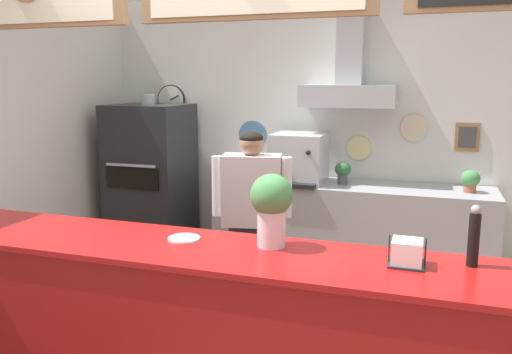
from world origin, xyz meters
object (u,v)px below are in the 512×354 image
Objects in this scene: shop_worker at (252,228)px; basil_vase at (271,207)px; pizza_oven at (151,185)px; napkin_holder at (407,253)px; potted_thyme at (470,180)px; pepper_grinder at (474,236)px; espresso_machine at (299,158)px; potted_basil at (343,171)px; condiment_plate at (184,238)px.

basil_vase is (0.47, -1.07, 0.45)m from shop_worker.
pizza_oven is 10.49× the size of napkin_holder.
pepper_grinder is (-0.14, -2.30, 0.16)m from potted_thyme.
pizza_oven is 3.65m from pepper_grinder.
espresso_machine reaches higher than potted_basil.
pizza_oven is at bearing -50.34° from shop_worker.
shop_worker is at bearing -110.14° from potted_basil.
espresso_machine is 2.66m from pepper_grinder.
pepper_grinder is 1.41m from condiment_plate.
potted_basil is at bearing 79.15° from condiment_plate.
pizza_oven reaches higher than pepper_grinder.
basil_vase reaches higher than potted_thyme.
potted_thyme is (1.50, 0.01, -0.12)m from espresso_machine.
pepper_grinder is (1.41, -1.06, 0.39)m from shop_worker.
pizza_oven reaches higher than basil_vase.
pizza_oven is at bearing 131.30° from basil_vase.
shop_worker reaches higher than napkin_holder.
potted_thyme is at bearing 64.94° from basil_vase.
potted_basil is (1.93, 0.11, 0.23)m from pizza_oven.
pepper_grinder reaches higher than condiment_plate.
pizza_oven is 10.30× the size of condiment_plate.
potted_basil is at bearing 179.27° from potted_thyme.
potted_thyme reaches higher than condiment_plate.
pepper_grinder is at bearing 0.76° from basil_vase.
potted_thyme is 1.17× the size of napkin_holder.
pizza_oven reaches higher than potted_thyme.
pizza_oven is 4.69× the size of basil_vase.
napkin_holder is at bearing -1.31° from condiment_plate.
potted_thyme is at bearing 0.42° from espresso_machine.
condiment_plate is (-1.54, -2.35, 0.02)m from potted_thyme.
napkin_holder is at bearing -100.08° from potted_thyme.
basil_vase reaches higher than napkin_holder.
basil_vase is at bearing -115.06° from potted_thyme.
espresso_machine is 3.38× the size of condiment_plate.
potted_thyme is at bearing 86.45° from pepper_grinder.
potted_basil is 0.56× the size of basil_vase.
potted_thyme is 1.15× the size of condiment_plate.
espresso_machine is 1.51m from potted_thyme.
espresso_machine is 1.54× the size of basil_vase.
potted_thyme is 0.68× the size of pepper_grinder.
potted_basil reaches higher than potted_thyme.
basil_vase is (-0.66, 0.07, 0.15)m from napkin_holder.
espresso_machine is 2.34m from basil_vase.
pepper_grinder is (1.36, -2.28, 0.04)m from espresso_machine.
shop_worker is 1.25m from basil_vase.
espresso_machine is 2.77× the size of potted_basil.
shop_worker is at bearing 90.29° from condiment_plate.
espresso_machine is at bearing -104.89° from shop_worker.
basil_vase is at bearing 101.00° from shop_worker.
espresso_machine is 2.95× the size of potted_thyme.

